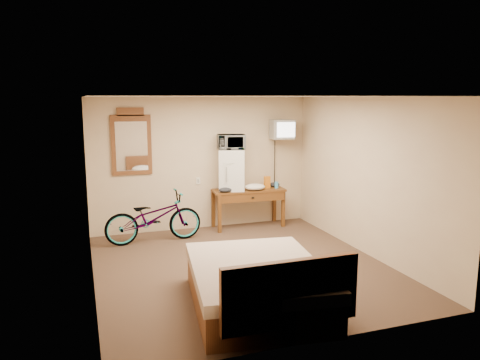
# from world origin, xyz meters

# --- Properties ---
(room) EXTENTS (4.60, 4.64, 2.50)m
(room) POSITION_xyz_m (-0.00, 0.00, 1.25)
(room) COLOR #422E21
(room) RESTS_ON ground
(desk) EXTENTS (1.42, 0.61, 0.75)m
(desk) POSITION_xyz_m (0.85, 2.00, 0.63)
(desk) COLOR brown
(desk) RESTS_ON floor
(mini_fridge) EXTENTS (0.59, 0.58, 0.78)m
(mini_fridge) POSITION_xyz_m (0.52, 2.06, 1.14)
(mini_fridge) COLOR silver
(mini_fridge) RESTS_ON desk
(microwave) EXTENTS (0.56, 0.43, 0.28)m
(microwave) POSITION_xyz_m (0.52, 2.06, 1.67)
(microwave) COLOR silver
(microwave) RESTS_ON mini_fridge
(snack_bag) EXTENTS (0.12, 0.08, 0.23)m
(snack_bag) POSITION_xyz_m (1.23, 2.02, 0.86)
(snack_bag) COLOR #CE6C12
(snack_bag) RESTS_ON desk
(blue_cup) EXTENTS (0.07, 0.07, 0.13)m
(blue_cup) POSITION_xyz_m (1.40, 1.94, 0.81)
(blue_cup) COLOR #42A0E0
(blue_cup) RESTS_ON desk
(cloth_cream) EXTENTS (0.40, 0.31, 0.12)m
(cloth_cream) POSITION_xyz_m (0.93, 1.89, 0.81)
(cloth_cream) COLOR white
(cloth_cream) RESTS_ON desk
(cloth_dark_a) EXTENTS (0.25, 0.19, 0.09)m
(cloth_dark_a) POSITION_xyz_m (0.33, 1.87, 0.80)
(cloth_dark_a) COLOR black
(cloth_dark_a) RESTS_ON desk
(cloth_dark_b) EXTENTS (0.20, 0.17, 0.09)m
(cloth_dark_b) POSITION_xyz_m (1.41, 2.07, 0.80)
(cloth_dark_b) COLOR black
(cloth_dark_b) RESTS_ON desk
(crt_television) EXTENTS (0.46, 0.58, 0.37)m
(crt_television) POSITION_xyz_m (1.53, 2.02, 1.88)
(crt_television) COLOR black
(crt_television) RESTS_ON room
(wall_mirror) EXTENTS (0.71, 0.04, 1.20)m
(wall_mirror) POSITION_xyz_m (-1.30, 2.27, 1.69)
(wall_mirror) COLOR brown
(wall_mirror) RESTS_ON room
(bicycle) EXTENTS (1.70, 0.67, 0.88)m
(bicycle) POSITION_xyz_m (-1.04, 1.65, 0.44)
(bicycle) COLOR black
(bicycle) RESTS_ON floor
(bed) EXTENTS (1.77, 2.20, 0.90)m
(bed) POSITION_xyz_m (-0.26, -1.37, 0.29)
(bed) COLOR brown
(bed) RESTS_ON floor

